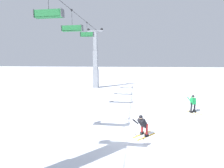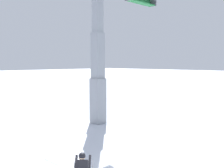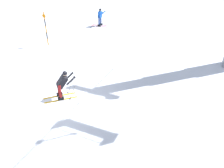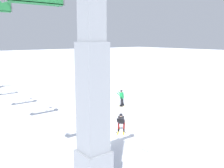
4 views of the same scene
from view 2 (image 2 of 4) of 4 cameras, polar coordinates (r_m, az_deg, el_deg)
The scene contains 1 object.
lift_tower_near at distance 18.61m, azimuth -3.09°, elevation 4.26°, with size 0.86×2.75×10.20m.
Camera 2 is at (6.10, -5.44, 4.36)m, focal length 42.32 mm.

